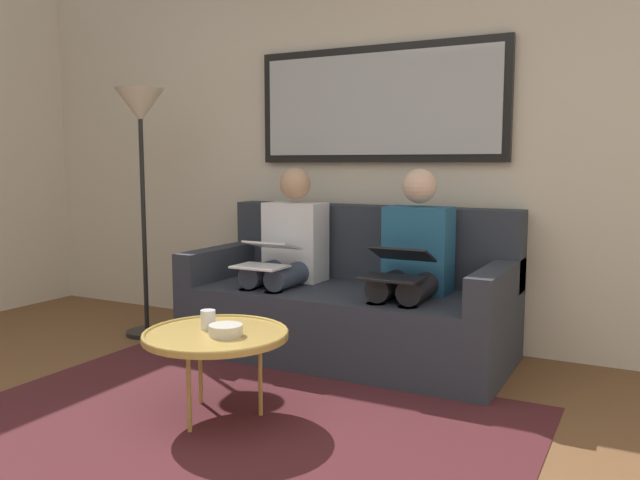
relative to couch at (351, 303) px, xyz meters
The scene contains 12 objects.
wall_rear 1.10m from the couch, 90.00° to the right, with size 6.00×0.12×2.60m, color beige.
area_rug 1.30m from the couch, 90.00° to the left, with size 2.60×1.80×0.01m, color #4C1E23.
couch is the anchor object (origin of this frame).
framed_mirror 1.30m from the couch, 90.00° to the right, with size 1.71×0.05×0.75m.
coffee_table 1.23m from the couch, 84.37° to the left, with size 0.67×0.67×0.41m.
cup 1.20m from the couch, 80.74° to the left, with size 0.07×0.07×0.09m, color silver.
bowl 1.24m from the couch, 87.65° to the left, with size 0.15×0.15×0.05m, color beige.
person_left 0.51m from the couch, behind, with size 0.38×0.58×1.14m.
laptop_black 0.60m from the couch, 143.95° to the left, with size 0.33×0.37×0.16m.
person_right 0.51m from the couch, ahead, with size 0.38×0.58×1.14m.
laptop_white 0.61m from the couch, 36.98° to the left, with size 0.30×0.35×0.15m.
standing_lamp 1.79m from the couch, 10.66° to the left, with size 0.32×0.32×1.66m.
Camera 1 is at (-1.64, 1.44, 1.17)m, focal length 36.30 mm.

